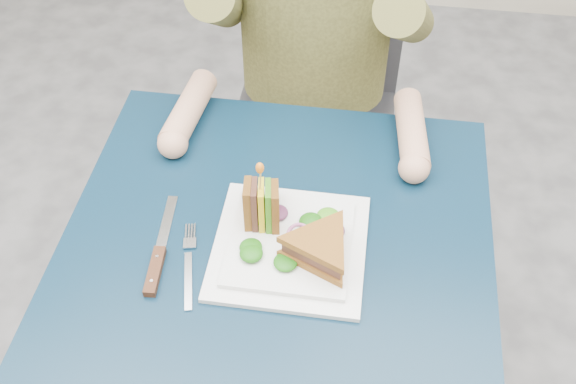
% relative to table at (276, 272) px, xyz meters
% --- Properties ---
extents(table, '(0.75, 0.75, 0.73)m').
position_rel_table_xyz_m(table, '(0.00, 0.00, 0.00)').
color(table, black).
rests_on(table, ground).
extents(chair, '(0.42, 0.40, 0.93)m').
position_rel_table_xyz_m(chair, '(0.00, 0.68, -0.11)').
color(chair, '#47474C').
rests_on(chair, ground).
extents(plate, '(0.26, 0.26, 0.02)m').
position_rel_table_xyz_m(plate, '(0.03, -0.00, 0.09)').
color(plate, white).
rests_on(plate, table).
extents(sandwich_flat, '(0.19, 0.19, 0.05)m').
position_rel_table_xyz_m(sandwich_flat, '(0.08, -0.03, 0.12)').
color(sandwich_flat, brown).
rests_on(sandwich_flat, plate).
extents(sandwich_upright, '(0.08, 0.14, 0.14)m').
position_rel_table_xyz_m(sandwich_upright, '(-0.03, 0.04, 0.13)').
color(sandwich_upright, brown).
rests_on(sandwich_upright, plate).
extents(fork, '(0.05, 0.18, 0.01)m').
position_rel_table_xyz_m(fork, '(-0.14, -0.07, 0.08)').
color(fork, silver).
rests_on(fork, table).
extents(knife, '(0.04, 0.22, 0.02)m').
position_rel_table_xyz_m(knife, '(-0.19, -0.07, 0.09)').
color(knife, silver).
rests_on(knife, table).
extents(toothpick, '(0.01, 0.01, 0.06)m').
position_rel_table_xyz_m(toothpick, '(-0.03, 0.04, 0.20)').
color(toothpick, tan).
rests_on(toothpick, sandwich_upright).
extents(toothpick_frill, '(0.01, 0.01, 0.02)m').
position_rel_table_xyz_m(toothpick_frill, '(-0.03, 0.04, 0.23)').
color(toothpick_frill, orange).
rests_on(toothpick_frill, sandwich_upright).
extents(lettuce_spill, '(0.15, 0.13, 0.02)m').
position_rel_table_xyz_m(lettuce_spill, '(0.03, 0.01, 0.11)').
color(lettuce_spill, '#337A14').
rests_on(lettuce_spill, plate).
extents(onion_ring, '(0.04, 0.04, 0.02)m').
position_rel_table_xyz_m(onion_ring, '(0.04, 0.00, 0.11)').
color(onion_ring, '#9E4C7A').
rests_on(onion_ring, plate).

